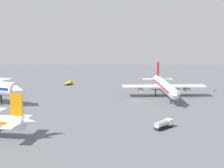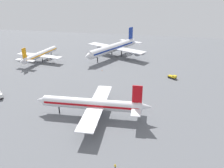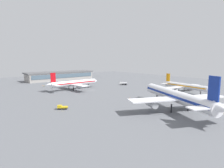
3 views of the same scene
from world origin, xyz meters
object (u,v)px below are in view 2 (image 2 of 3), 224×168
at_px(airplane_at_gate, 93,104).
at_px(ground_crew_worker, 115,166).
at_px(pushback_tractor, 173,77).
at_px(airplane_taxiing, 40,54).
at_px(airplane_distant, 114,48).
at_px(safety_cone_mid_apron, 102,70).

distance_m(airplane_at_gate, ground_crew_worker, 28.61).
bearing_deg(pushback_tractor, ground_crew_worker, -68.64).
relative_size(airplane_at_gate, airplane_taxiing, 1.12).
relative_size(pushback_tractor, ground_crew_worker, 2.81).
xyz_separation_m(airplane_at_gate, airplane_distant, (-8.29, 78.12, 1.37)).
bearing_deg(airplane_at_gate, ground_crew_worker, 115.13).
distance_m(pushback_tractor, ground_crew_worker, 71.61).
distance_m(airplane_taxiing, ground_crew_worker, 106.10).
distance_m(airplane_distant, ground_crew_worker, 105.50).
bearing_deg(ground_crew_worker, pushback_tractor, 18.39).
xyz_separation_m(ground_crew_worker, safety_cone_mid_apron, (-22.50, 73.75, -0.55)).
xyz_separation_m(airplane_taxiing, airplane_distant, (44.09, 19.90, 1.89)).
bearing_deg(airplane_taxiing, airplane_distant, -58.02).
relative_size(airplane_distant, ground_crew_worker, 31.39).
xyz_separation_m(airplane_distant, safety_cone_mid_apron, (-0.85, -29.36, -5.90)).
height_order(ground_crew_worker, safety_cone_mid_apron, ground_crew_worker).
relative_size(airplane_taxiing, safety_cone_mid_apron, 64.83).
height_order(airplane_at_gate, pushback_tractor, airplane_at_gate).
xyz_separation_m(airplane_at_gate, safety_cone_mid_apron, (-9.14, 48.76, -4.53)).
distance_m(airplane_taxiing, pushback_tractor, 83.61).
bearing_deg(airplane_distant, safety_cone_mid_apron, 23.75).
bearing_deg(ground_crew_worker, airplane_at_gate, 60.00).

